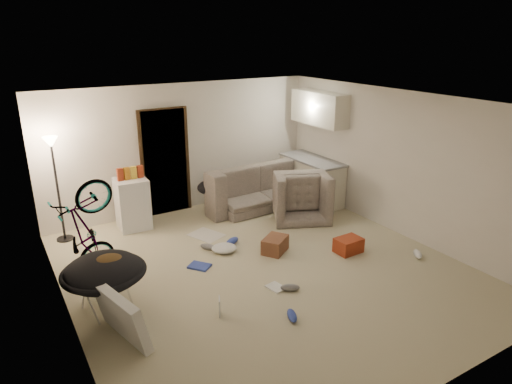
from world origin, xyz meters
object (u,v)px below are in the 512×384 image
bicycle (88,252)px  tv_box (121,316)px  floor_lamp (54,167)px  drink_case_a (275,245)px  mini_fridge (133,204)px  saucer_chair (105,279)px  kitchen_counter (311,181)px  armchair (298,198)px  juicer (269,246)px  sofa (253,189)px  drink_case_b (348,245)px

bicycle → tv_box: 1.66m
bicycle → tv_box: bearing=171.4°
floor_lamp → drink_case_a: size_ratio=4.10×
tv_box → drink_case_a: tv_box is taller
bicycle → floor_lamp: bearing=-4.9°
mini_fridge → saucer_chair: mini_fridge is taller
saucer_chair → drink_case_a: saucer_chair is taller
kitchen_counter → armchair: bearing=-144.8°
mini_fridge → saucer_chair: (-1.09, -2.42, -0.02)m
mini_fridge → juicer: size_ratio=4.21×
sofa → armchair: 1.05m
sofa → saucer_chair: bearing=30.1°
bicycle → tv_box: (0.00, -1.65, -0.09)m
tv_box → juicer: bearing=7.2°
floor_lamp → armchair: floor_lamp is taller
armchair → tv_box: (-4.01, -2.07, -0.03)m
saucer_chair → drink_case_b: bearing=-5.7°
drink_case_b → juicer: size_ratio=1.90×
kitchen_counter → bicycle: 4.82m
floor_lamp → tv_box: (0.10, -3.22, -1.00)m
armchair → saucer_chair: 4.24m
armchair → mini_fridge: mini_fridge is taller
floor_lamp → saucer_chair: (0.10, -2.52, -0.86)m
floor_lamp → juicer: bearing=-38.1°
juicer → mini_fridge: bearing=127.4°
kitchen_counter → juicer: 2.58m
mini_fridge → tv_box: size_ratio=0.98×
armchair → tv_box: size_ratio=1.12×
sofa → bicycle: (-3.57, -1.37, 0.07)m
sofa → juicer: (-0.89, -1.99, -0.25)m
sofa → armchair: (0.44, -0.95, 0.01)m
drink_case_a → sofa: bearing=34.8°
juicer → drink_case_b: bearing=-33.2°
saucer_chair → tv_box: 0.72m
kitchen_counter → tv_box: bearing=-151.5°
sofa → kitchen_counter: bearing=155.9°
mini_fridge → drink_case_a: size_ratio=2.10×
floor_lamp → bicycle: 1.81m
mini_fridge → bicycle: bearing=-123.7°
kitchen_counter → bicycle: (-4.73, -0.92, -0.04)m
kitchen_counter → sofa: (-1.16, 0.45, -0.10)m
armchair → drink_case_b: (-0.24, -1.74, -0.22)m
armchair → sofa: bearing=-41.2°
floor_lamp → mini_fridge: floor_lamp is taller
armchair → drink_case_b: size_ratio=2.52×
bicycle → juicer: 2.77m
sofa → drink_case_a: 2.24m
sofa → mini_fridge: mini_fridge is taller
mini_fridge → juicer: 2.65m
drink_case_b → armchair: bearing=80.5°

